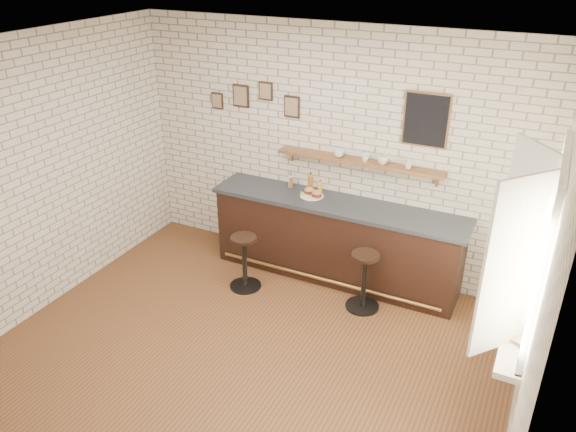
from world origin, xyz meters
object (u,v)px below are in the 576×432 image
at_px(shelf_cup_b, 365,158).
at_px(shelf_cup_c, 383,160).
at_px(condiment_bottle_yellow, 320,188).
at_px(bitters_bottle_amber, 310,184).
at_px(shelf_cup_d, 408,165).
at_px(bitters_bottle_brown, 291,182).
at_px(bitters_bottle_white, 291,181).
at_px(book_lower, 513,333).
at_px(shelf_cup_a, 339,153).
at_px(bar_stool_left, 244,260).
at_px(ciabatta_sandwich, 313,192).
at_px(sandwich_plate, 312,196).
at_px(bar_stool_right, 364,279).
at_px(book_upper, 514,331).
at_px(bar_counter, 336,240).

bearing_deg(shelf_cup_b, shelf_cup_c, -30.45).
xyz_separation_m(condiment_bottle_yellow, shelf_cup_c, (0.75, 0.04, 0.47)).
height_order(bitters_bottle_amber, shelf_cup_c, shelf_cup_c).
bearing_deg(shelf_cup_d, bitters_bottle_brown, 176.76).
height_order(bitters_bottle_white, book_lower, bitters_bottle_white).
xyz_separation_m(bitters_bottle_amber, shelf_cup_d, (1.17, 0.04, 0.43)).
bearing_deg(bitters_bottle_brown, shelf_cup_a, 3.38).
bearing_deg(condiment_bottle_yellow, bar_stool_left, -123.69).
relative_size(ciabatta_sandwich, shelf_cup_d, 2.96).
distance_m(condiment_bottle_yellow, book_lower, 2.99).
distance_m(sandwich_plate, bitters_bottle_amber, 0.18).
height_order(bar_stool_right, book_upper, book_upper).
distance_m(bitters_bottle_brown, shelf_cup_d, 1.50).
xyz_separation_m(ciabatta_sandwich, shelf_cup_c, (0.78, 0.17, 0.48)).
xyz_separation_m(bar_counter, bitters_bottle_amber, (-0.42, 0.17, 0.60)).
relative_size(shelf_cup_d, book_upper, 0.40).
xyz_separation_m(bar_counter, shelf_cup_b, (0.24, 0.20, 1.04)).
height_order(bar_stool_left, bar_stool_right, bar_stool_right).
height_order(condiment_bottle_yellow, shelf_cup_a, shelf_cup_a).
distance_m(bitters_bottle_brown, bitters_bottle_white, 0.01).
xyz_separation_m(ciabatta_sandwich, bitters_bottle_amber, (-0.09, 0.13, 0.05)).
xyz_separation_m(bar_counter, bar_stool_right, (0.54, -0.48, -0.13)).
relative_size(bitters_bottle_white, shelf_cup_b, 2.17).
height_order(bar_counter, condiment_bottle_yellow, condiment_bottle_yellow).
relative_size(condiment_bottle_yellow, bar_stool_left, 0.24).
bearing_deg(shelf_cup_c, bar_stool_left, 130.33).
relative_size(bitters_bottle_white, bar_stool_left, 0.29).
bearing_deg(ciabatta_sandwich, shelf_cup_a, 33.89).
distance_m(bar_counter, shelf_cup_b, 1.08).
height_order(bar_counter, bar_stool_left, bar_counter).
height_order(ciabatta_sandwich, shelf_cup_a, shelf_cup_a).
bearing_deg(bar_stool_left, shelf_cup_b, 39.07).
bearing_deg(ciabatta_sandwich, shelf_cup_d, 8.82).
xyz_separation_m(bar_counter, bitters_bottle_brown, (-0.69, 0.17, 0.58)).
bearing_deg(shelf_cup_d, shelf_cup_c, 175.33).
bearing_deg(shelf_cup_a, bitters_bottle_brown, 174.82).
distance_m(bar_stool_left, shelf_cup_d, 2.20).
bearing_deg(book_upper, bar_counter, 166.40).
relative_size(bitters_bottle_brown, bitters_bottle_amber, 0.74).
height_order(bitters_bottle_brown, bitters_bottle_amber, bitters_bottle_amber).
bearing_deg(bar_stool_right, book_lower, -33.71).
distance_m(sandwich_plate, bitters_bottle_white, 0.38).
xyz_separation_m(bitters_bottle_brown, shelf_cup_c, (1.14, 0.04, 0.47)).
bearing_deg(shelf_cup_c, bitters_bottle_brown, 97.80).
relative_size(bar_stool_right, book_upper, 3.00).
xyz_separation_m(bitters_bottle_amber, bar_stool_right, (0.96, -0.64, -0.73)).
relative_size(shelf_cup_b, shelf_cup_d, 1.00).
xyz_separation_m(bar_counter, sandwich_plate, (-0.34, 0.03, 0.51)).
relative_size(bar_counter, bitters_bottle_white, 15.36).
bearing_deg(bitters_bottle_brown, ciabatta_sandwich, -20.23).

